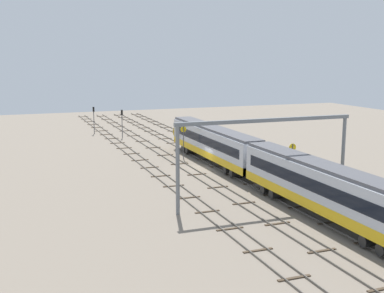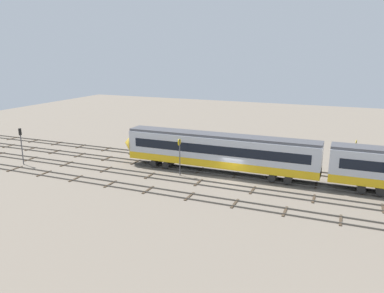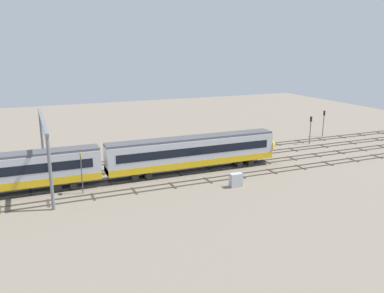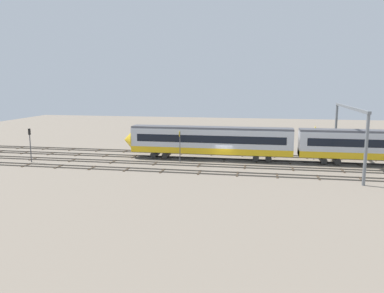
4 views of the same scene
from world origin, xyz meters
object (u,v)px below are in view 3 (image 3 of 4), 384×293
Objects in this scene: speed_sign_near_foreground at (81,168)px; relay_cabinet at (236,180)px; speed_sign_mid_trackside at (212,144)px; signal_light_trackside_departure at (324,120)px; signal_light_trackside_approach at (311,126)px; overhead_gantry at (44,135)px.

speed_sign_near_foreground is 2.95× the size of relay_cabinet.
signal_light_trackside_departure reaches higher than speed_sign_mid_trackside.
speed_sign_near_foreground is 41.84m from signal_light_trackside_approach.
signal_light_trackside_approach is 2.89× the size of relay_cabinet.
signal_light_trackside_departure is (47.09, 13.24, 0.04)m from speed_sign_near_foreground.
overhead_gantry is at bearing -170.98° from signal_light_trackside_departure.
speed_sign_near_foreground is at bearing -164.59° from speed_sign_mid_trackside.
speed_sign_near_foreground is 20.19m from speed_sign_mid_trackside.
speed_sign_near_foreground is at bearing -55.32° from overhead_gantry.
speed_sign_near_foreground reaches higher than signal_light_trackside_departure.
speed_sign_mid_trackside is 0.92× the size of signal_light_trackside_departure.
signal_light_trackside_approach is (40.78, 9.33, 0.00)m from speed_sign_near_foreground.
speed_sign_mid_trackside is at bearing -164.09° from signal_light_trackside_departure.
speed_sign_near_foreground is 1.01× the size of signal_light_trackside_departure.
overhead_gantry is 24.37m from relay_cabinet.
relay_cabinet is (-1.63, -10.41, -2.10)m from speed_sign_mid_trackside.
signal_light_trackside_approach is (21.32, 3.96, 0.26)m from speed_sign_mid_trackside.
overhead_gantry reaches higher than speed_sign_mid_trackside.
speed_sign_mid_trackside reaches higher than relay_cabinet.
overhead_gantry is 44.68m from signal_light_trackside_approach.
signal_light_trackside_approach is 0.99× the size of signal_light_trackside_departure.
relay_cabinet is at bearing -147.94° from signal_light_trackside_approach.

